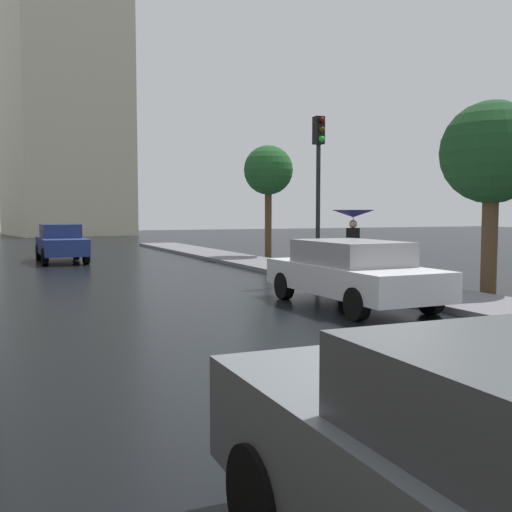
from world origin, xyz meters
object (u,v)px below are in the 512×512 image
Objects in this scene: pedestrian_with_umbrella_near at (353,224)px; car_white_far_ahead at (351,272)px; street_tree_mid at (268,171)px; car_blue_mid_road at (61,243)px; traffic_light at (319,167)px; street_tree_near at (492,154)px.

car_white_far_ahead is at bearing -115.64° from pedestrian_with_umbrella_near.
car_blue_mid_road is at bearing 167.48° from street_tree_mid.
traffic_light reaches higher than pedestrian_with_umbrella_near.
traffic_light is at bearing 127.28° from street_tree_near.
pedestrian_with_umbrella_near reaches higher than car_white_far_ahead.
pedestrian_with_umbrella_near is (1.97, 2.96, 0.93)m from car_white_far_ahead.
street_tree_mid is (1.94, 9.52, 2.05)m from pedestrian_with_umbrella_near.
car_blue_mid_road is at bearing 127.13° from pedestrian_with_umbrella_near.
pedestrian_with_umbrella_near is 9.93m from street_tree_mid.
car_blue_mid_road is 16.63m from street_tree_near.
traffic_light is (1.36, 3.77, 2.49)m from car_white_far_ahead.
street_tree_near reaches higher than pedestrian_with_umbrella_near.
pedestrian_with_umbrella_near reaches higher than car_blue_mid_road.
traffic_light is (-0.61, 0.81, 1.55)m from pedestrian_with_umbrella_near.
street_tree_near is (4.06, 0.22, 2.63)m from car_white_far_ahead.
pedestrian_with_umbrella_near is at bearing -101.50° from street_tree_mid.
car_white_far_ahead is (4.37, -14.32, -0.04)m from car_blue_mid_road.
traffic_light is 4.46m from street_tree_near.
street_tree_mid is (2.55, 8.71, 0.49)m from traffic_light.
car_blue_mid_road is at bearing 120.88° from street_tree_near.
pedestrian_with_umbrella_near is 0.41× the size of street_tree_near.
car_white_far_ahead is 1.02× the size of traffic_light.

